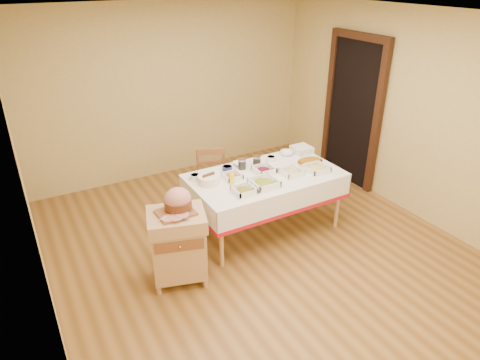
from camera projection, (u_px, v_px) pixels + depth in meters
name	position (u px, v px, depth m)	size (l,w,h in m)	color
room_shell	(258.00, 145.00, 4.52)	(5.00, 5.00, 5.00)	olive
doorway	(353.00, 110.00, 6.28)	(0.09, 1.10, 2.20)	black
dining_table	(265.00, 186.00, 5.20)	(1.82, 1.02, 0.76)	tan
butcher_cart	(178.00, 243.00, 4.38)	(0.69, 0.62, 0.81)	tan
dining_chair	(212.00, 183.00, 5.62)	(0.51, 0.50, 0.88)	brown
ham_on_board	(178.00, 202.00, 4.21)	(0.38, 0.37, 0.25)	brown
serving_dish_a	(244.00, 190.00, 4.70)	(0.24, 0.23, 0.10)	white
serving_dish_b	(264.00, 183.00, 4.84)	(0.29, 0.29, 0.12)	white
serving_dish_c	(291.00, 172.00, 5.12)	(0.24, 0.24, 0.10)	white
serving_dish_d	(316.00, 168.00, 5.21)	(0.26, 0.26, 0.10)	white
serving_dish_e	(232.00, 176.00, 5.02)	(0.21, 0.20, 0.10)	white
serving_dish_f	(264.00, 170.00, 5.16)	(0.24, 0.23, 0.11)	white
small_bowl_left	(195.00, 177.00, 5.00)	(0.13, 0.13, 0.06)	white
small_bowl_mid	(227.00, 168.00, 5.23)	(0.12, 0.12, 0.05)	navy
small_bowl_right	(271.00, 158.00, 5.47)	(0.12, 0.12, 0.06)	white
bowl_white_imported	(240.00, 164.00, 5.36)	(0.17, 0.17, 0.04)	white
bowl_small_imported	(287.00, 153.00, 5.65)	(0.17, 0.17, 0.05)	white
preserve_jar_left	(242.00, 164.00, 5.25)	(0.10, 0.10, 0.13)	silver
preserve_jar_right	(257.00, 161.00, 5.33)	(0.10, 0.10, 0.13)	silver
mustard_bottle	(232.00, 179.00, 4.87)	(0.05, 0.05, 0.16)	yellow
bread_basket	(209.00, 179.00, 4.90)	(0.26, 0.26, 0.11)	white
plate_stack	(302.00, 150.00, 5.72)	(0.24, 0.24, 0.09)	white
brass_platter	(310.00, 162.00, 5.42)	(0.35, 0.25, 0.05)	gold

